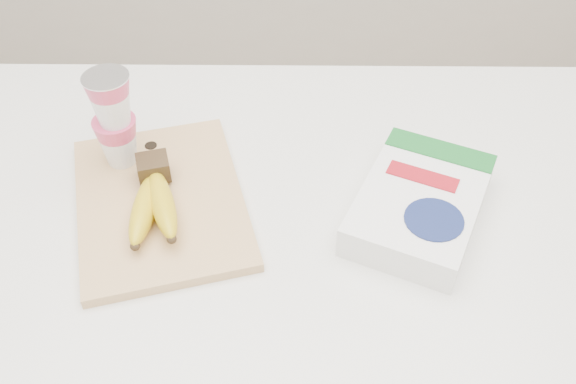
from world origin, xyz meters
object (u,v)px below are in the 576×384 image
at_px(bananas, 153,199).
at_px(cutting_board, 161,201).
at_px(cereal_box, 420,204).
at_px(yogurt_stack, 114,117).

bearing_deg(bananas, cutting_board, 84.32).
bearing_deg(bananas, cereal_box, 0.76).
relative_size(cutting_board, bananas, 1.78).
bearing_deg(cereal_box, cutting_board, -158.71).
distance_m(cutting_board, cereal_box, 0.39).
bearing_deg(yogurt_stack, bananas, -57.87).
height_order(bananas, cereal_box, bananas).
height_order(bananas, yogurt_stack, yogurt_stack).
xyz_separation_m(cutting_board, bananas, (-0.00, -0.03, 0.03)).
height_order(yogurt_stack, cereal_box, yogurt_stack).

